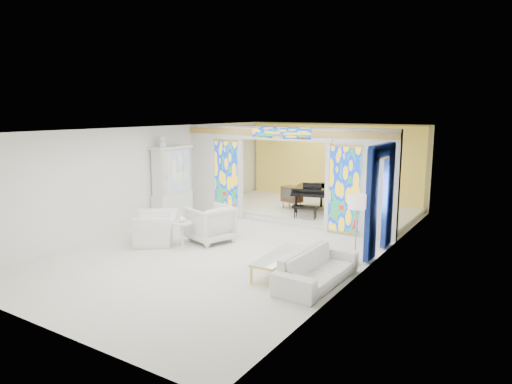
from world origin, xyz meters
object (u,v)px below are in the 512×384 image
Objects in this scene: armchair_right at (210,224)px; armchair_left at (156,228)px; sofa at (317,268)px; grand_piano at (320,190)px; tv_console at (292,194)px; china_cabinet at (172,184)px; coffee_table at (280,256)px.

armchair_left is at bearing -34.21° from armchair_right.
armchair_left is at bearing 87.21° from sofa.
grand_piano is 3.51× the size of tv_console.
china_cabinet is 1.45× the size of coffee_table.
armchair_right is 0.40× the size of grand_piano.
tv_console is at bearing -165.98° from armchair_right.
armchair_left is 1.64× the size of tv_console.
armchair_right is 3.90m from sofa.
china_cabinet reaches higher than coffee_table.
armchair_right reaches higher than armchair_left.
armchair_right is at bearing -116.03° from grand_piano.
grand_piano is (3.61, 3.25, -0.33)m from china_cabinet.
grand_piano is at bearing 25.46° from sofa.
coffee_table is 5.81m from grand_piano.
armchair_right is 0.47× the size of sofa.
armchair_left is at bearing -57.64° from china_cabinet.
sofa is at bearing 89.50° from armchair_right.
tv_console is (-3.41, 5.37, 0.34)m from sofa.
china_cabinet is at bearing 173.67° from armchair_left.
grand_piano is 0.94m from tv_console.
sofa is 1.22× the size of coffee_table.
sofa is at bearing -77.58° from grand_piano.
tv_console is at bearing 46.56° from china_cabinet.
sofa is 0.86× the size of grand_piano.
armchair_right reaches higher than tv_console.
armchair_left reaches higher than coffee_table.
armchair_left is 0.55× the size of sofa.
sofa reaches higher than coffee_table.
armchair_right is 0.57× the size of coffee_table.
china_cabinet is 4.03m from tv_console.
armchair_left is 3.88m from coffee_table.
china_cabinet is 6.69m from sofa.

